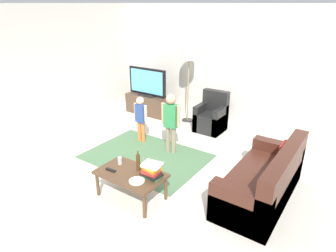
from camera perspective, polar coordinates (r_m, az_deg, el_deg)
name	(u,v)px	position (r m, az deg, el deg)	size (l,w,h in m)	color
ground	(148,171)	(5.20, -3.81, -8.73)	(7.80, 7.80, 0.00)	beige
wall_back	(227,66)	(7.16, 11.23, 11.32)	(6.00, 0.12, 2.70)	silver
wall_left	(34,73)	(6.89, -24.40, 9.31)	(0.12, 6.00, 2.70)	silver
area_rug	(146,156)	(5.68, -4.26, -5.81)	(2.20, 1.60, 0.01)	#4C724C
tv_stand	(148,105)	(7.76, -3.80, 4.12)	(1.20, 0.44, 0.50)	#4C3828
tv	(147,82)	(7.58, -4.01, 8.41)	(1.10, 0.28, 0.71)	black
couch	(266,183)	(4.60, 18.38, -10.31)	(0.80, 1.80, 0.86)	#472319
armchair	(212,118)	(6.78, 8.41, 1.59)	(0.60, 0.60, 0.90)	black
floor_lamp	(189,58)	(6.96, 4.05, 12.99)	(0.36, 0.36, 1.78)	#262626
child_near_tv	(141,115)	(6.06, -5.30, 2.09)	(0.33, 0.16, 0.98)	orange
child_center	(171,118)	(5.54, 0.54, 1.49)	(0.39, 0.19, 1.17)	gray
coffee_table	(131,176)	(4.41, -7.19, -9.48)	(1.00, 0.60, 0.42)	#513823
book_stack	(152,170)	(4.21, -3.16, -8.43)	(0.30, 0.25, 0.22)	#388C4C
bottle	(138,162)	(4.37, -5.76, -6.99)	(0.06, 0.06, 0.32)	#4C3319
tv_remote	(111,170)	(4.48, -10.97, -8.33)	(0.17, 0.05, 0.02)	black
soda_can	(120,161)	(4.60, -9.25, -6.60)	(0.07, 0.07, 0.12)	silver
plate	(137,181)	(4.18, -6.03, -10.48)	(0.22, 0.22, 0.02)	white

